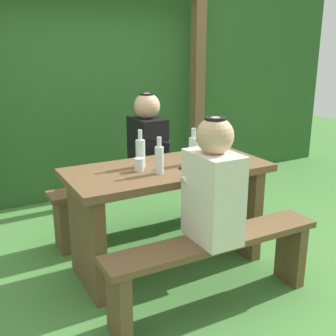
% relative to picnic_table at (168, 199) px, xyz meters
% --- Properties ---
extents(ground_plane, '(12.00, 12.00, 0.00)m').
position_rel_picnic_table_xyz_m(ground_plane, '(0.00, 0.00, -0.51)').
color(ground_plane, '#49843C').
extents(hedge_backdrop, '(6.40, 0.86, 2.13)m').
position_rel_picnic_table_xyz_m(hedge_backdrop, '(0.00, 2.12, 0.56)').
color(hedge_backdrop, '#2B5726').
rests_on(hedge_backdrop, ground_plane).
extents(pergola_post_right, '(0.12, 0.12, 2.01)m').
position_rel_picnic_table_xyz_m(pergola_post_right, '(1.16, 1.46, 0.49)').
color(pergola_post_right, brown).
rests_on(pergola_post_right, ground_plane).
extents(picnic_table, '(1.40, 0.64, 0.75)m').
position_rel_picnic_table_xyz_m(picnic_table, '(0.00, 0.00, 0.00)').
color(picnic_table, brown).
rests_on(picnic_table, ground_plane).
extents(bench_near, '(1.40, 0.24, 0.47)m').
position_rel_picnic_table_xyz_m(bench_near, '(0.00, -0.59, -0.18)').
color(bench_near, brown).
rests_on(bench_near, ground_plane).
extents(bench_far, '(1.40, 0.24, 0.47)m').
position_rel_picnic_table_xyz_m(bench_far, '(0.00, 0.59, -0.18)').
color(bench_far, brown).
rests_on(bench_far, ground_plane).
extents(person_white_shirt, '(0.25, 0.35, 0.72)m').
position_rel_picnic_table_xyz_m(person_white_shirt, '(-0.03, -0.59, 0.29)').
color(person_white_shirt, silver).
rests_on(person_white_shirt, bench_near).
extents(person_black_coat, '(0.25, 0.35, 0.72)m').
position_rel_picnic_table_xyz_m(person_black_coat, '(0.13, 0.59, 0.29)').
color(person_black_coat, black).
rests_on(person_black_coat, bench_far).
extents(drinking_glass, '(0.07, 0.07, 0.09)m').
position_rel_picnic_table_xyz_m(drinking_glass, '(-0.22, 0.00, 0.29)').
color(drinking_glass, silver).
rests_on(drinking_glass, picnic_table).
extents(bottle_left, '(0.06, 0.06, 0.24)m').
position_rel_picnic_table_xyz_m(bottle_left, '(-0.13, -0.11, 0.34)').
color(bottle_left, silver).
rests_on(bottle_left, picnic_table).
extents(bottle_right, '(0.06, 0.06, 0.25)m').
position_rel_picnic_table_xyz_m(bottle_right, '(0.19, -0.02, 0.34)').
color(bottle_right, silver).
rests_on(bottle_right, picnic_table).
extents(bottle_center, '(0.07, 0.07, 0.26)m').
position_rel_picnic_table_xyz_m(bottle_center, '(-0.17, 0.08, 0.34)').
color(bottle_center, silver).
rests_on(bottle_center, picnic_table).
extents(cell_phone, '(0.08, 0.14, 0.01)m').
position_rel_picnic_table_xyz_m(cell_phone, '(0.08, -0.14, 0.25)').
color(cell_phone, black).
rests_on(cell_phone, picnic_table).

